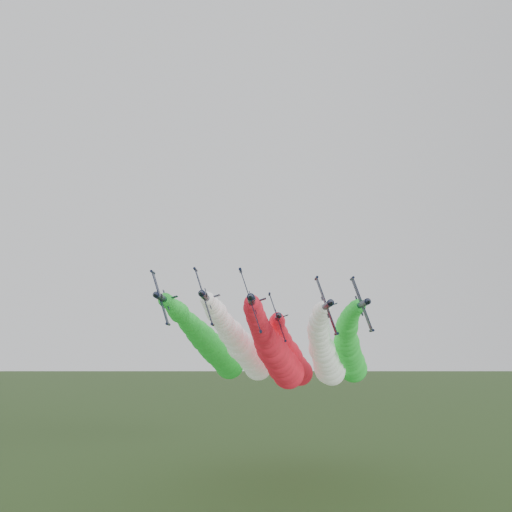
# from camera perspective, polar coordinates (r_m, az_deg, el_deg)

# --- Properties ---
(jet_lead) EXTENTS (15.23, 72.82, 22.81)m
(jet_lead) POSITION_cam_1_polar(r_m,az_deg,el_deg) (125.99, 2.45, -11.36)
(jet_lead) COLOR black
(jet_lead) RESTS_ON ground
(jet_inner_left) EXTENTS (14.95, 72.55, 22.54)m
(jet_inner_left) POSITION_cam_1_polar(r_m,az_deg,el_deg) (133.15, -1.45, -10.47)
(jet_inner_left) COLOR black
(jet_inner_left) RESTS_ON ground
(jet_inner_right) EXTENTS (14.74, 72.34, 22.32)m
(jet_inner_right) POSITION_cam_1_polar(r_m,az_deg,el_deg) (134.88, 7.97, -11.22)
(jet_inner_right) COLOR black
(jet_inner_right) RESTS_ON ground
(jet_outer_left) EXTENTS (15.17, 72.77, 22.76)m
(jet_outer_left) POSITION_cam_1_polar(r_m,az_deg,el_deg) (139.32, -4.95, -10.39)
(jet_outer_left) COLOR black
(jet_outer_left) RESTS_ON ground
(jet_outer_right) EXTENTS (15.01, 72.60, 22.59)m
(jet_outer_right) POSITION_cam_1_polar(r_m,az_deg,el_deg) (140.83, 10.64, -10.70)
(jet_outer_right) COLOR black
(jet_outer_right) RESTS_ON ground
(jet_trail) EXTENTS (15.06, 72.66, 22.64)m
(jet_trail) POSITION_cam_1_polar(r_m,az_deg,el_deg) (150.36, 4.04, -11.51)
(jet_trail) COLOR black
(jet_trail) RESTS_ON ground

